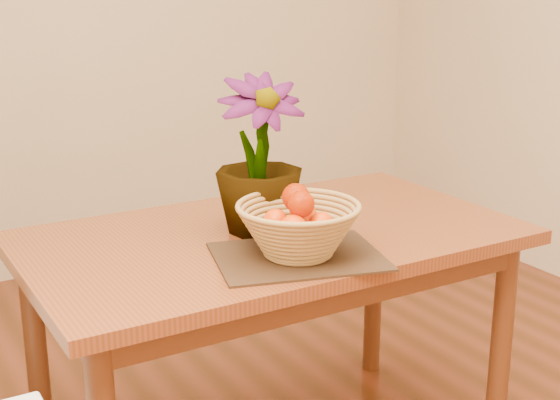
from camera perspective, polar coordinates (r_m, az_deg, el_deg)
table at (r=2.26m, az=-0.58°, el=-4.42°), size 1.40×0.80×0.75m
placemat at (r=2.03m, az=1.33°, el=-4.16°), size 0.50×0.42×0.01m
wicker_basket at (r=2.01m, az=1.34°, el=-2.32°), size 0.32×0.32×0.13m
orange_pile at (r=1.99m, az=1.35°, el=-0.89°), size 0.15×0.16×0.13m
potted_plant at (r=2.18m, az=-1.53°, el=3.29°), size 0.29×0.29×0.45m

